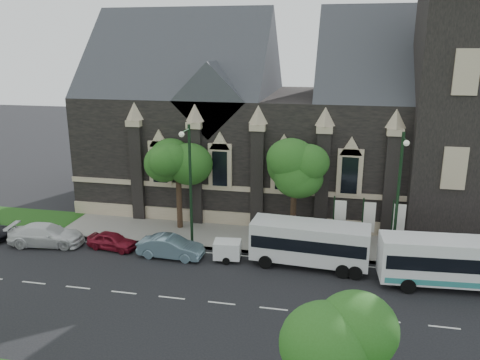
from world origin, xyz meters
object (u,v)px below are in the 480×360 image
(car_far_red, at_px, (112,241))
(car_far_white, at_px, (46,235))
(sedan, at_px, (171,247))
(street_lamp_near, at_px, (399,192))
(tree_walk_right, at_px, (298,163))
(banner_flag_left, at_px, (338,218))
(shuttle_bus, at_px, (310,242))
(banner_flag_center, at_px, (367,220))
(banner_flag_right, at_px, (396,222))
(box_trailer, at_px, (227,250))
(tree_walk_left, at_px, (181,159))
(tree_park_east, at_px, (332,341))
(tour_coach, at_px, (471,263))
(street_lamp_mid, at_px, (189,180))

(car_far_red, xyz_separation_m, car_far_white, (-5.05, -0.31, 0.16))
(sedan, bearing_deg, street_lamp_near, -80.74)
(tree_walk_right, bearing_deg, banner_flag_left, -29.10)
(shuttle_bus, height_order, car_far_white, shuttle_bus)
(tree_walk_right, height_order, banner_flag_center, tree_walk_right)
(banner_flag_right, bearing_deg, banner_flag_left, 180.00)
(banner_flag_center, xyz_separation_m, banner_flag_right, (2.00, 0.00, 0.00))
(banner_flag_center, distance_m, shuttle_bus, 4.88)
(street_lamp_near, distance_m, car_far_red, 20.08)
(box_trailer, bearing_deg, banner_flag_right, 10.86)
(banner_flag_left, distance_m, shuttle_bus, 3.60)
(banner_flag_center, xyz_separation_m, car_far_red, (-17.82, -3.22, -1.76))
(banner_flag_right, distance_m, car_far_white, 25.17)
(banner_flag_left, xyz_separation_m, shuttle_bus, (-1.73, -3.08, -0.67))
(sedan, bearing_deg, banner_flag_right, -73.92)
(banner_flag_right, distance_m, shuttle_bus, 6.54)
(banner_flag_center, xyz_separation_m, car_far_white, (-22.87, -3.54, -1.59))
(tree_walk_left, height_order, banner_flag_center, tree_walk_left)
(tree_park_east, distance_m, car_far_red, 22.15)
(banner_flag_right, relative_size, tour_coach, 0.37)
(tree_walk_left, relative_size, car_far_red, 2.09)
(box_trailer, bearing_deg, tree_park_east, -70.40)
(tree_walk_left, relative_size, street_lamp_mid, 0.85)
(banner_flag_center, relative_size, sedan, 0.88)
(tour_coach, bearing_deg, banner_flag_right, 128.78)
(banner_flag_right, xyz_separation_m, tour_coach, (3.93, -4.28, -0.68))
(banner_flag_left, relative_size, sedan, 0.88)
(tree_walk_left, relative_size, shuttle_bus, 0.98)
(street_lamp_mid, height_order, banner_flag_center, street_lamp_mid)
(tree_park_east, relative_size, tree_walk_left, 0.82)
(street_lamp_near, height_order, car_far_white, street_lamp_near)
(banner_flag_right, bearing_deg, tour_coach, -47.41)
(tree_walk_right, xyz_separation_m, shuttle_bus, (1.35, -4.79, -4.11))
(tree_park_east, relative_size, box_trailer, 2.36)
(tree_walk_left, distance_m, banner_flag_right, 16.52)
(street_lamp_mid, height_order, car_far_red, street_lamp_mid)
(tree_park_east, relative_size, banner_flag_right, 1.57)
(tree_walk_right, distance_m, car_far_white, 19.22)
(box_trailer, bearing_deg, banner_flag_left, 19.18)
(tree_park_east, relative_size, shuttle_bus, 0.80)
(tree_walk_right, height_order, banner_flag_left, tree_walk_right)
(tree_walk_left, bearing_deg, tree_walk_right, 0.06)
(tree_walk_left, bearing_deg, banner_flag_left, -8.02)
(street_lamp_near, xyz_separation_m, shuttle_bus, (-5.44, -1.18, -3.40))
(shuttle_bus, distance_m, box_trailer, 5.61)
(box_trailer, relative_size, car_far_white, 0.49)
(street_lamp_mid, bearing_deg, tree_walk_right, 26.65)
(street_lamp_mid, relative_size, shuttle_bus, 1.15)
(banner_flag_left, distance_m, car_far_white, 21.22)
(tree_park_east, height_order, street_lamp_near, street_lamp_near)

